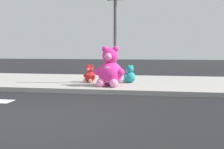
{
  "coord_description": "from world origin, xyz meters",
  "views": [
    {
      "loc": [
        2.34,
        -4.43,
        1.35
      ],
      "look_at": [
        1.02,
        3.6,
        0.55
      ],
      "focal_mm": 41.13,
      "sensor_mm": 36.0,
      "label": 1
    }
  ],
  "objects_px": {
    "sign_pole": "(115,35)",
    "plush_red": "(90,75)",
    "plush_teal": "(130,76)",
    "plush_lavender": "(128,76)",
    "plush_pink_large": "(110,70)"
  },
  "relations": [
    {
      "from": "sign_pole",
      "to": "plush_lavender",
      "type": "bearing_deg",
      "value": 69.08
    },
    {
      "from": "plush_pink_large",
      "to": "plush_teal",
      "type": "relative_size",
      "value": 2.04
    },
    {
      "from": "plush_pink_large",
      "to": "plush_red",
      "type": "bearing_deg",
      "value": 136.56
    },
    {
      "from": "plush_red",
      "to": "plush_pink_large",
      "type": "bearing_deg",
      "value": -43.44
    },
    {
      "from": "plush_teal",
      "to": "plush_lavender",
      "type": "xyz_separation_m",
      "value": [
        -0.11,
        0.6,
        -0.06
      ]
    },
    {
      "from": "plush_lavender",
      "to": "plush_red",
      "type": "distance_m",
      "value": 1.52
    },
    {
      "from": "plush_pink_large",
      "to": "plush_lavender",
      "type": "xyz_separation_m",
      "value": [
        0.45,
        1.55,
        -0.33
      ]
    },
    {
      "from": "plush_pink_large",
      "to": "plush_lavender",
      "type": "distance_m",
      "value": 1.65
    },
    {
      "from": "sign_pole",
      "to": "plush_red",
      "type": "distance_m",
      "value": 1.76
    },
    {
      "from": "plush_pink_large",
      "to": "plush_red",
      "type": "height_order",
      "value": "plush_pink_large"
    },
    {
      "from": "sign_pole",
      "to": "plush_red",
      "type": "relative_size",
      "value": 4.97
    },
    {
      "from": "plush_lavender",
      "to": "plush_red",
      "type": "relative_size",
      "value": 0.76
    },
    {
      "from": "sign_pole",
      "to": "plush_red",
      "type": "bearing_deg",
      "value": 164.88
    },
    {
      "from": "plush_red",
      "to": "sign_pole",
      "type": "bearing_deg",
      "value": -15.12
    },
    {
      "from": "sign_pole",
      "to": "plush_teal",
      "type": "relative_size",
      "value": 4.98
    }
  ]
}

